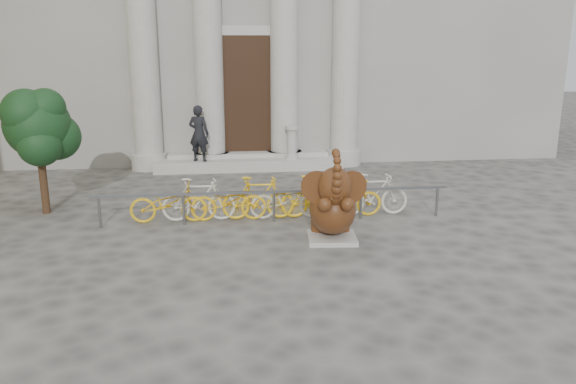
{
  "coord_description": "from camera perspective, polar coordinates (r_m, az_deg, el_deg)",
  "views": [
    {
      "loc": [
        -0.8,
        -8.49,
        3.79
      ],
      "look_at": [
        0.41,
        1.96,
        1.1
      ],
      "focal_mm": 35.0,
      "sensor_mm": 36.0,
      "label": 1
    }
  ],
  "objects": [
    {
      "name": "pedestrian",
      "position": [
        17.74,
        -9.06,
        5.9
      ],
      "size": [
        0.75,
        0.62,
        1.75
      ],
      "primitive_type": "imported",
      "rotation": [
        0.0,
        0.0,
        2.78
      ],
      "color": "black",
      "rests_on": "entrance_steps"
    },
    {
      "name": "tree",
      "position": [
        14.11,
        -24.01,
        6.04
      ],
      "size": [
        1.69,
        1.54,
        2.94
      ],
      "color": "#332114",
      "rests_on": "ground"
    },
    {
      "name": "bike_rack",
      "position": [
        12.79,
        -1.61,
        -0.56
      ],
      "size": [
        8.0,
        0.53,
        1.0
      ],
      "color": "slate",
      "rests_on": "ground"
    },
    {
      "name": "entrance_steps",
      "position": [
        18.27,
        -3.98,
        2.92
      ],
      "size": [
        6.0,
        1.2,
        0.36
      ],
      "primitive_type": "cube",
      "color": "#A8A59E",
      "rests_on": "ground"
    },
    {
      "name": "elephant_statue",
      "position": [
        11.27,
        4.57,
        -1.57
      ],
      "size": [
        1.3,
        1.48,
        1.95
      ],
      "rotation": [
        0.0,
        0.0,
        -0.09
      ],
      "color": "#A8A59E",
      "rests_on": "ground"
    },
    {
      "name": "ground",
      "position": [
        9.33,
        -1.15,
        -9.62
      ],
      "size": [
        80.0,
        80.0,
        0.0
      ],
      "primitive_type": "plane",
      "color": "#474442",
      "rests_on": "ground"
    },
    {
      "name": "balustrade_post",
      "position": [
        17.96,
        0.38,
        4.92
      ],
      "size": [
        0.43,
        0.43,
        1.05
      ],
      "color": "#A8A59E",
      "rests_on": "entrance_steps"
    }
  ]
}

